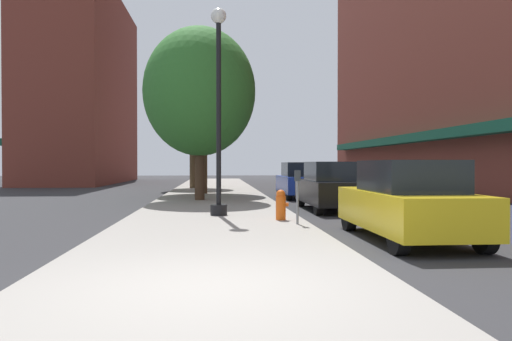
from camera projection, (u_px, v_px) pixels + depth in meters
ground_plane at (297, 196)px, 24.20m from camera, size 90.00×90.00×0.00m
sidewalk_slab at (214, 194)px, 24.87m from camera, size 4.80×50.00×0.12m
building_far_background at (84, 90)px, 41.81m from camera, size 6.80×18.00×15.67m
lamppost at (219, 107)px, 14.13m from camera, size 0.48×0.48×5.90m
fire_hydrant at (281, 205)px, 12.98m from camera, size 0.33×0.26×0.79m
parking_meter_near at (297, 190)px, 12.06m from camera, size 0.14×0.09×1.31m
tree_near at (200, 92)px, 20.15m from camera, size 4.55×4.55×7.03m
tree_mid at (203, 89)px, 24.60m from camera, size 4.82×4.82×7.96m
tree_far at (193, 107)px, 30.26m from camera, size 4.01×4.01×7.29m
car_yellow at (407, 202)px, 10.19m from camera, size 1.80×4.30×1.66m
car_black at (332, 187)px, 16.86m from camera, size 1.80×4.30×1.66m
car_blue at (301, 181)px, 23.04m from camera, size 1.80×4.30×1.66m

